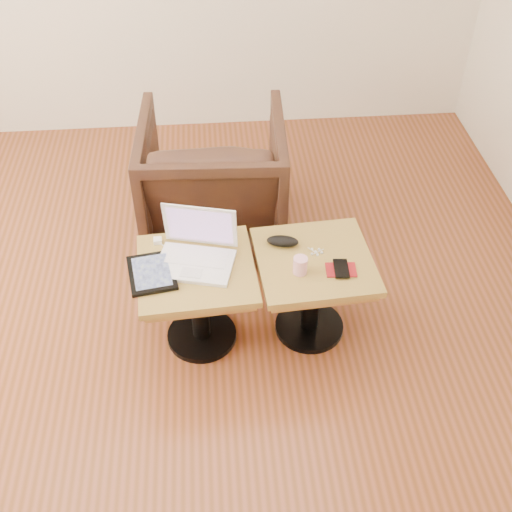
{
  "coord_description": "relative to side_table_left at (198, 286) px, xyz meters",
  "views": [
    {
      "loc": [
        0.31,
        -2.11,
        2.54
      ],
      "look_at": [
        0.5,
        0.1,
        0.54
      ],
      "focal_mm": 45.0,
      "sensor_mm": 36.0,
      "label": 1
    }
  ],
  "objects": [
    {
      "name": "tablet",
      "position": [
        -0.2,
        -0.03,
        0.13
      ],
      "size": [
        0.25,
        0.29,
        0.02
      ],
      "rotation": [
        0.0,
        0.0,
        0.16
      ],
      "color": "black",
      "rests_on": "side_table_left"
    },
    {
      "name": "striped_cup",
      "position": [
        0.48,
        -0.07,
        0.17
      ],
      "size": [
        0.07,
        0.07,
        0.09
      ],
      "primitive_type": "cylinder",
      "rotation": [
        0.0,
        0.0,
        -0.06
      ],
      "color": "pink",
      "rests_on": "side_table_right"
    },
    {
      "name": "room_shell",
      "position": [
        -0.22,
        -0.1,
        0.98
      ],
      "size": [
        4.52,
        4.52,
        2.71
      ],
      "color": "brown",
      "rests_on": "ground"
    },
    {
      "name": "glasses_case",
      "position": [
        0.42,
        0.12,
        0.15
      ],
      "size": [
        0.17,
        0.1,
        0.05
      ],
      "primitive_type": "ellipsoid",
      "rotation": [
        0.0,
        0.0,
        -0.2
      ],
      "color": "black",
      "rests_on": "side_table_right"
    },
    {
      "name": "charging_adapter",
      "position": [
        -0.18,
        0.19,
        0.14
      ],
      "size": [
        0.04,
        0.04,
        0.02
      ],
      "primitive_type": "cube",
      "rotation": [
        0.0,
        0.0,
        0.04
      ],
      "color": "white",
      "rests_on": "side_table_left"
    },
    {
      "name": "earbuds_tangle",
      "position": [
        0.57,
        0.05,
        0.13
      ],
      "size": [
        0.07,
        0.06,
        0.01
      ],
      "color": "white",
      "rests_on": "side_table_right"
    },
    {
      "name": "armchair",
      "position": [
        0.11,
        0.88,
        0.01
      ],
      "size": [
        0.85,
        0.87,
        0.76
      ],
      "primitive_type": "imported",
      "rotation": [
        0.0,
        0.0,
        3.09
      ],
      "color": "black",
      "rests_on": "ground"
    },
    {
      "name": "laptop",
      "position": [
        0.01,
        0.05,
        0.17
      ],
      "size": [
        0.41,
        0.35,
        0.25
      ],
      "rotation": [
        0.0,
        0.0,
        -0.25
      ],
      "color": "white",
      "rests_on": "side_table_left"
    },
    {
      "name": "side_table_right",
      "position": [
        0.56,
        0.01,
        0.0
      ],
      "size": [
        0.58,
        0.58,
        0.49
      ],
      "rotation": [
        0.0,
        0.0,
        0.07
      ],
      "color": "black",
      "rests_on": "ground"
    },
    {
      "name": "side_table_left",
      "position": [
        0.0,
        0.0,
        0.0
      ],
      "size": [
        0.58,
        0.58,
        0.49
      ],
      "rotation": [
        0.0,
        0.0,
        0.07
      ],
      "color": "black",
      "rests_on": "ground"
    },
    {
      "name": "phone_on_sleeve",
      "position": [
        0.67,
        -0.08,
        0.13
      ],
      "size": [
        0.15,
        0.13,
        0.02
      ],
      "rotation": [
        0.0,
        0.0,
        -0.06
      ],
      "color": "maroon",
      "rests_on": "side_table_right"
    }
  ]
}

